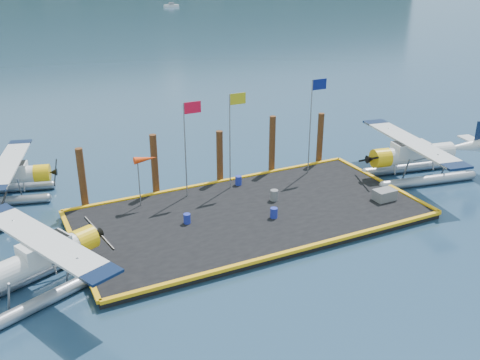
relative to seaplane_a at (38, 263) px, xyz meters
The scene contains 20 objects.
ground 12.38m from the seaplane_a, 11.18° to the left, with size 4000.00×4000.00×0.00m, color #1A364F.
dock 12.35m from the seaplane_a, 11.18° to the left, with size 20.00×10.00×0.40m, color black.
dock_bumpers 12.33m from the seaplane_a, 11.18° to the left, with size 20.25×10.25×0.18m, color #EBA50D, non-canonical shape.
seaplane_a is the anchor object (origin of this frame).
seaplane_c 11.79m from the seaplane_a, 92.72° to the left, with size 8.48×9.13×3.25m.
seaplane_d 25.13m from the seaplane_a, ahead, with size 9.72×10.64×3.76m.
drum_0 8.69m from the seaplane_a, 18.29° to the left, with size 0.40×0.40×0.57m, color #1B2897.
drum_2 14.52m from the seaplane_a, 12.79° to the left, with size 0.48×0.48×0.68m, color slate.
drum_3 13.02m from the seaplane_a, ahead, with size 0.43×0.43×0.60m, color #1B2897.
drum_5 14.72m from the seaplane_a, 25.72° to the left, with size 0.43×0.43×0.60m, color #1B2897.
crate 20.31m from the seaplane_a, ahead, with size 1.32×0.88×0.66m, color slate.
flagpole_red 11.91m from the seaplane_a, 32.36° to the left, with size 1.14×0.08×6.00m.
flagpole_yellow 14.49m from the seaplane_a, 25.86° to the left, with size 1.14×0.08×6.20m.
flagpole_blue 19.99m from the seaplane_a, 18.25° to the left, with size 1.14×0.08×6.50m.
windsock 9.51m from the seaplane_a, 41.35° to the left, with size 1.40×0.44×3.12m.
piling_0 8.57m from the seaplane_a, 65.47° to the left, with size 0.44×0.44×4.00m, color #412612.
piling_1 11.21m from the seaplane_a, 44.03° to the left, with size 0.44×0.44×4.20m, color #412612.
piling_2 14.77m from the seaplane_a, 31.80° to the left, with size 0.44×0.44×3.80m, color #412612.
piling_3 18.30m from the seaplane_a, 25.18° to the left, with size 0.44×0.44×4.30m, color #412612.
piling_4 21.98m from the seaplane_a, 20.74° to the left, with size 0.44×0.44×4.00m, color #412612.
Camera 1 is at (-13.13, -25.10, 14.29)m, focal length 40.00 mm.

